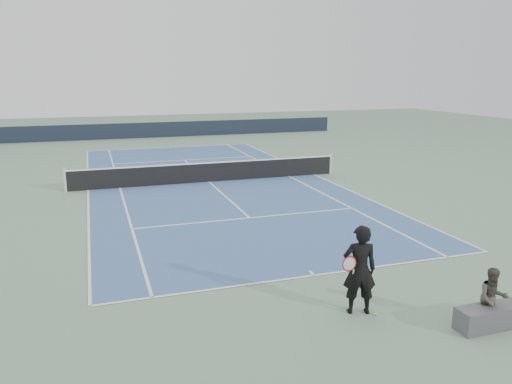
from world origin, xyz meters
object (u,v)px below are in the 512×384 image
object	(u,v)px
tennis_net	(209,172)
spectator_bench	(491,307)
tennis_player	(359,270)
tennis_ball	(376,314)

from	to	relation	value
tennis_net	spectator_bench	size ratio (longest dim) A/B	8.35
tennis_net	spectator_bench	world-z (taller)	spectator_bench
tennis_net	tennis_player	distance (m)	14.01
tennis_player	tennis_ball	distance (m)	1.04
tennis_player	spectator_bench	world-z (taller)	tennis_player
tennis_player	spectator_bench	size ratio (longest dim) A/B	1.28
tennis_player	tennis_ball	size ratio (longest dim) A/B	31.61
tennis_net	tennis_ball	world-z (taller)	tennis_net
tennis_player	tennis_ball	xyz separation A→B (m)	(0.30, -0.25, -0.96)
spectator_bench	tennis_ball	bearing A→B (deg)	148.18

